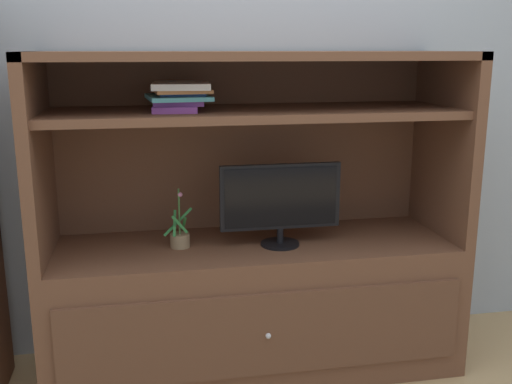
{
  "coord_description": "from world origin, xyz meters",
  "views": [
    {
      "loc": [
        -0.48,
        -2.16,
        1.48
      ],
      "look_at": [
        0.0,
        0.35,
        0.86
      ],
      "focal_mm": 41.92,
      "sensor_mm": 36.0,
      "label": 1
    }
  ],
  "objects_px": {
    "tv_monitor": "(281,201)",
    "potted_plant": "(180,238)",
    "magazine_stack": "(179,95)",
    "media_console": "(254,272)"
  },
  "relations": [
    {
      "from": "tv_monitor",
      "to": "potted_plant",
      "type": "bearing_deg",
      "value": 172.54
    },
    {
      "from": "tv_monitor",
      "to": "potted_plant",
      "type": "distance_m",
      "value": 0.48
    },
    {
      "from": "tv_monitor",
      "to": "potted_plant",
      "type": "relative_size",
      "value": 2.03
    },
    {
      "from": "tv_monitor",
      "to": "magazine_stack",
      "type": "relative_size",
      "value": 1.52
    },
    {
      "from": "potted_plant",
      "to": "media_console",
      "type": "bearing_deg",
      "value": 1.14
    },
    {
      "from": "potted_plant",
      "to": "magazine_stack",
      "type": "xyz_separation_m",
      "value": [
        0.02,
        0.0,
        0.63
      ]
    },
    {
      "from": "magazine_stack",
      "to": "potted_plant",
      "type": "bearing_deg",
      "value": -178.0
    },
    {
      "from": "potted_plant",
      "to": "tv_monitor",
      "type": "bearing_deg",
      "value": -7.46
    },
    {
      "from": "potted_plant",
      "to": "magazine_stack",
      "type": "bearing_deg",
      "value": 2.0
    },
    {
      "from": "tv_monitor",
      "to": "potted_plant",
      "type": "xyz_separation_m",
      "value": [
        -0.45,
        0.06,
        -0.17
      ]
    }
  ]
}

